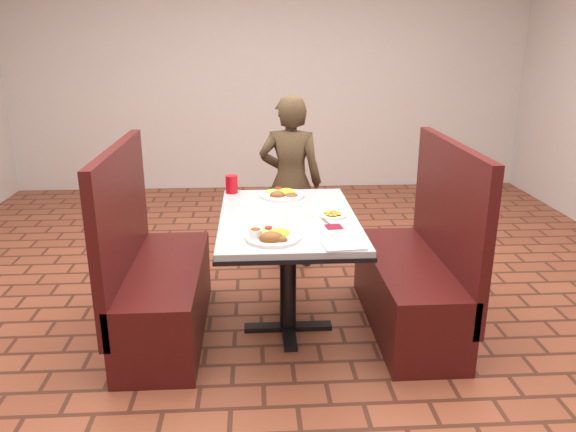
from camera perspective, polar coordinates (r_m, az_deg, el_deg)
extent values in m
plane|color=brown|center=(3.61, 0.00, -11.39)|extent=(7.00, 7.00, 0.00)
cube|color=silver|center=(6.66, -1.92, 14.71)|extent=(6.00, 0.04, 2.80)
cube|color=#A7AAAC|center=(3.32, 0.00, -0.29)|extent=(0.80, 1.20, 0.03)
cube|color=black|center=(3.33, 0.00, -0.74)|extent=(0.81, 1.21, 0.02)
cylinder|color=black|center=(3.45, 0.00, -6.21)|extent=(0.10, 0.10, 0.69)
cube|color=black|center=(3.61, 0.00, -11.19)|extent=(0.55, 0.08, 0.03)
cube|color=black|center=(3.61, 0.00, -11.19)|extent=(0.08, 0.55, 0.03)
cube|color=#4A1310|center=(3.55, -12.32, -8.33)|extent=(0.45, 1.20, 0.45)
cube|color=#4A1310|center=(3.41, -16.49, -1.11)|extent=(0.06, 1.20, 0.95)
cube|color=#4A1310|center=(3.63, 12.02, -7.69)|extent=(0.45, 1.20, 0.45)
cube|color=#4A1310|center=(3.52, 15.97, -0.48)|extent=(0.06, 1.20, 0.95)
imported|color=brown|center=(4.38, 0.26, 3.47)|extent=(0.55, 0.41, 1.35)
cylinder|color=white|center=(2.94, -1.53, -2.21)|extent=(0.29, 0.29, 0.02)
ellipsoid|color=gold|center=(2.96, -0.94, -1.31)|extent=(0.12, 0.12, 0.05)
ellipsoid|color=#95D053|center=(2.98, -2.60, -1.39)|extent=(0.12, 0.10, 0.04)
cylinder|color=red|center=(3.00, -1.99, -1.19)|extent=(0.04, 0.04, 0.01)
ellipsoid|color=brown|center=(2.87, -1.71, -1.78)|extent=(0.12, 0.10, 0.07)
ellipsoid|color=brown|center=(2.86, -0.73, -2.12)|extent=(0.07, 0.05, 0.04)
cylinder|color=white|center=(2.91, -3.31, -1.76)|extent=(0.07, 0.07, 0.04)
cylinder|color=brown|center=(2.91, -3.32, -1.39)|extent=(0.06, 0.06, 0.01)
cylinder|color=white|center=(3.71, -0.62, 2.12)|extent=(0.29, 0.29, 0.02)
ellipsoid|color=gold|center=(3.74, -0.15, 2.81)|extent=(0.12, 0.12, 0.05)
ellipsoid|color=#95D053|center=(3.75, -1.49, 2.73)|extent=(0.12, 0.10, 0.04)
cylinder|color=red|center=(3.77, -1.01, 2.87)|extent=(0.04, 0.04, 0.01)
ellipsoid|color=brown|center=(3.67, 0.34, 2.33)|extent=(0.09, 0.09, 0.03)
ellipsoid|color=brown|center=(3.65, -1.09, 2.47)|extent=(0.10, 0.07, 0.06)
cylinder|color=white|center=(3.32, 4.53, 0.06)|extent=(0.16, 0.16, 0.01)
cube|color=maroon|center=(3.13, 4.68, -1.09)|extent=(0.10, 0.10, 0.00)
cube|color=silver|center=(3.21, 3.88, -0.56)|extent=(0.04, 0.12, 0.00)
cylinder|color=red|center=(3.81, -5.75, 3.24)|extent=(0.08, 0.08, 0.12)
cube|color=white|center=(2.85, 5.66, -3.00)|extent=(0.22, 0.17, 0.01)
cube|color=silver|center=(2.98, -1.60, -1.88)|extent=(0.05, 0.15, 0.00)
cube|color=silver|center=(2.99, -1.75, -1.82)|extent=(0.04, 0.15, 0.00)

